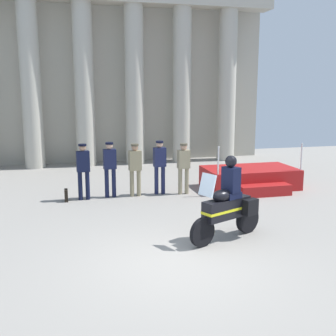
{
  "coord_description": "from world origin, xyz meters",
  "views": [
    {
      "loc": [
        -2.0,
        -7.3,
        3.31
      ],
      "look_at": [
        0.58,
        3.11,
        1.28
      ],
      "focal_mm": 44.14,
      "sensor_mm": 36.0,
      "label": 1
    }
  ],
  "objects_px": {
    "briefcase_on_ground": "(66,195)",
    "officer_in_row_1": "(110,165)",
    "reviewing_stand": "(250,179)",
    "officer_in_row_3": "(160,163)",
    "motorcycle_with_rider": "(229,205)",
    "officer_in_row_0": "(83,167)",
    "officer_in_row_2": "(135,166)",
    "officer_in_row_4": "(184,164)"
  },
  "relations": [
    {
      "from": "reviewing_stand",
      "to": "officer_in_row_2",
      "type": "xyz_separation_m",
      "value": [
        -4.0,
        -0.13,
        0.65
      ]
    },
    {
      "from": "officer_in_row_0",
      "to": "officer_in_row_4",
      "type": "bearing_deg",
      "value": 173.58
    },
    {
      "from": "officer_in_row_3",
      "to": "briefcase_on_ground",
      "type": "height_order",
      "value": "officer_in_row_3"
    },
    {
      "from": "officer_in_row_0",
      "to": "motorcycle_with_rider",
      "type": "bearing_deg",
      "value": 119.7
    },
    {
      "from": "officer_in_row_0",
      "to": "officer_in_row_3",
      "type": "relative_size",
      "value": 1.0
    },
    {
      "from": "officer_in_row_0",
      "to": "officer_in_row_3",
      "type": "height_order",
      "value": "officer_in_row_3"
    },
    {
      "from": "officer_in_row_3",
      "to": "officer_in_row_0",
      "type": "bearing_deg",
      "value": -2.12
    },
    {
      "from": "reviewing_stand",
      "to": "officer_in_row_0",
      "type": "distance_m",
      "value": 5.63
    },
    {
      "from": "officer_in_row_0",
      "to": "officer_in_row_2",
      "type": "relative_size",
      "value": 1.03
    },
    {
      "from": "reviewing_stand",
      "to": "briefcase_on_ground",
      "type": "distance_m",
      "value": 6.13
    },
    {
      "from": "officer_in_row_2",
      "to": "officer_in_row_3",
      "type": "bearing_deg",
      "value": -178.35
    },
    {
      "from": "officer_in_row_2",
      "to": "officer_in_row_0",
      "type": "bearing_deg",
      "value": -4.06
    },
    {
      "from": "officer_in_row_3",
      "to": "briefcase_on_ground",
      "type": "bearing_deg",
      "value": -1.93
    },
    {
      "from": "reviewing_stand",
      "to": "officer_in_row_0",
      "type": "height_order",
      "value": "officer_in_row_0"
    },
    {
      "from": "briefcase_on_ground",
      "to": "officer_in_row_2",
      "type": "bearing_deg",
      "value": 2.47
    },
    {
      "from": "reviewing_stand",
      "to": "officer_in_row_3",
      "type": "distance_m",
      "value": 3.26
    },
    {
      "from": "officer_in_row_1",
      "to": "officer_in_row_4",
      "type": "relative_size",
      "value": 1.05
    },
    {
      "from": "officer_in_row_1",
      "to": "reviewing_stand",
      "type": "bearing_deg",
      "value": 174.86
    },
    {
      "from": "officer_in_row_1",
      "to": "officer_in_row_2",
      "type": "distance_m",
      "value": 0.78
    },
    {
      "from": "officer_in_row_2",
      "to": "officer_in_row_4",
      "type": "bearing_deg",
      "value": 171.16
    },
    {
      "from": "motorcycle_with_rider",
      "to": "briefcase_on_ground",
      "type": "bearing_deg",
      "value": -74.23
    },
    {
      "from": "reviewing_stand",
      "to": "officer_in_row_0",
      "type": "xyz_separation_m",
      "value": [
        -5.59,
        -0.18,
        0.68
      ]
    },
    {
      "from": "officer_in_row_1",
      "to": "briefcase_on_ground",
      "type": "xyz_separation_m",
      "value": [
        -1.35,
        -0.17,
        -0.84
      ]
    },
    {
      "from": "officer_in_row_2",
      "to": "motorcycle_with_rider",
      "type": "distance_m",
      "value": 4.48
    },
    {
      "from": "officer_in_row_1",
      "to": "motorcycle_with_rider",
      "type": "xyz_separation_m",
      "value": [
        2.18,
        -4.33,
        -0.23
      ]
    },
    {
      "from": "reviewing_stand",
      "to": "officer_in_row_1",
      "type": "bearing_deg",
      "value": -179.36
    },
    {
      "from": "officer_in_row_1",
      "to": "officer_in_row_4",
      "type": "distance_m",
      "value": 2.33
    },
    {
      "from": "reviewing_stand",
      "to": "officer_in_row_4",
      "type": "xyz_separation_m",
      "value": [
        -2.44,
        -0.22,
        0.64
      ]
    },
    {
      "from": "reviewing_stand",
      "to": "officer_in_row_1",
      "type": "distance_m",
      "value": 4.82
    },
    {
      "from": "officer_in_row_2",
      "to": "officer_in_row_4",
      "type": "xyz_separation_m",
      "value": [
        1.55,
        -0.08,
        -0.01
      ]
    },
    {
      "from": "officer_in_row_1",
      "to": "motorcycle_with_rider",
      "type": "height_order",
      "value": "motorcycle_with_rider"
    },
    {
      "from": "motorcycle_with_rider",
      "to": "briefcase_on_ground",
      "type": "relative_size",
      "value": 5.42
    },
    {
      "from": "officer_in_row_2",
      "to": "briefcase_on_ground",
      "type": "xyz_separation_m",
      "value": [
        -2.13,
        -0.09,
        -0.8
      ]
    },
    {
      "from": "officer_in_row_1",
      "to": "officer_in_row_4",
      "type": "bearing_deg",
      "value": 170.21
    },
    {
      "from": "reviewing_stand",
      "to": "officer_in_row_1",
      "type": "height_order",
      "value": "officer_in_row_1"
    },
    {
      "from": "officer_in_row_4",
      "to": "briefcase_on_ground",
      "type": "xyz_separation_m",
      "value": [
        -3.68,
        -0.01,
        -0.79
      ]
    },
    {
      "from": "briefcase_on_ground",
      "to": "officer_in_row_1",
      "type": "bearing_deg",
      "value": 7.24
    },
    {
      "from": "officer_in_row_1",
      "to": "officer_in_row_3",
      "type": "relative_size",
      "value": 1.0
    },
    {
      "from": "reviewing_stand",
      "to": "officer_in_row_4",
      "type": "bearing_deg",
      "value": -174.94
    },
    {
      "from": "officer_in_row_0",
      "to": "officer_in_row_2",
      "type": "distance_m",
      "value": 1.59
    },
    {
      "from": "officer_in_row_2",
      "to": "officer_in_row_4",
      "type": "distance_m",
      "value": 1.55
    },
    {
      "from": "officer_in_row_3",
      "to": "motorcycle_with_rider",
      "type": "distance_m",
      "value": 4.4
    }
  ]
}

